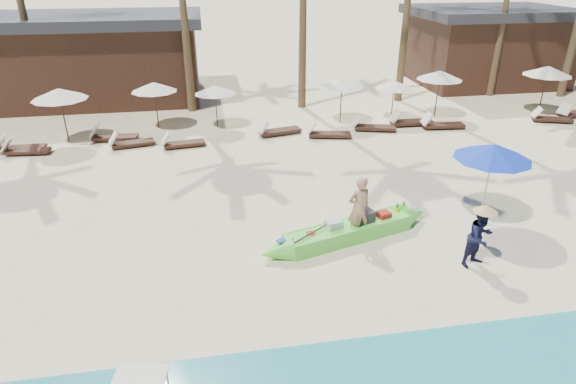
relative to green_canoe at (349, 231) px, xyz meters
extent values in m
plane|color=beige|center=(-0.87, -1.20, -0.25)|extent=(240.00, 240.00, 0.00)
cube|color=#5FE646|center=(0.00, -0.01, -0.03)|extent=(3.66, 1.74, 0.43)
cube|color=white|center=(0.00, -0.01, -0.01)|extent=(3.13, 1.40, 0.19)
cube|color=#262628|center=(0.44, 0.12, 0.29)|extent=(0.60, 0.53, 0.40)
cube|color=silver|center=(-0.45, -0.08, 0.25)|extent=(0.48, 0.44, 0.32)
cube|color=#B31C17|center=(1.05, 0.25, 0.21)|extent=(0.41, 0.37, 0.25)
cylinder|color=#B31C17|center=(-1.11, -0.27, 0.14)|extent=(0.25, 0.25, 0.10)
cylinder|color=#262628|center=(-1.35, -0.46, 0.13)|extent=(0.23, 0.23, 0.09)
sphere|color=tan|center=(-1.69, -0.50, 0.19)|extent=(0.20, 0.20, 0.20)
cylinder|color=yellow|center=(1.55, 0.55, 0.19)|extent=(0.16, 0.16, 0.20)
cylinder|color=yellow|center=(1.77, 0.61, 0.19)|extent=(0.16, 0.16, 0.20)
cube|color=beige|center=(-4.77, -5.23, 1.01)|extent=(0.85, 0.65, 0.03)
imported|color=tan|center=(0.24, 0.01, 0.66)|extent=(0.75, 0.59, 1.81)
imported|color=black|center=(2.76, -1.69, 0.52)|extent=(0.89, 0.79, 1.53)
cylinder|color=#99999E|center=(4.13, 0.47, 0.86)|extent=(0.05, 0.05, 2.21)
cone|color=#1333B9|center=(4.13, 0.47, 1.81)|extent=(2.12, 2.12, 0.43)
cylinder|color=#3B2118|center=(-9.21, 9.28, 0.84)|extent=(0.05, 0.05, 2.17)
cone|color=beige|center=(-9.21, 9.28, 1.77)|extent=(2.17, 2.17, 0.43)
cube|color=#3B2118|center=(-10.44, 8.10, -0.10)|extent=(1.65, 0.64, 0.11)
cube|color=beige|center=(-11.15, 8.15, 0.18)|extent=(0.40, 0.55, 0.47)
cube|color=#3B2118|center=(-10.72, 8.47, -0.10)|extent=(1.68, 0.55, 0.12)
cube|color=beige|center=(-11.46, 8.46, 0.20)|extent=(0.38, 0.54, 0.49)
cylinder|color=#3B2118|center=(-5.69, 10.61, 0.74)|extent=(0.05, 0.05, 1.97)
cone|color=beige|center=(-5.69, 10.61, 1.59)|extent=(1.97, 1.97, 0.39)
cube|color=#3B2118|center=(-6.54, 8.29, -0.10)|extent=(1.72, 0.86, 0.12)
cube|color=beige|center=(-7.25, 8.14, 0.19)|extent=(0.47, 0.60, 0.48)
cube|color=#3B2118|center=(-7.33, 9.12, -0.09)|extent=(1.86, 0.78, 0.13)
cube|color=beige|center=(-8.12, 9.21, 0.23)|extent=(0.47, 0.62, 0.53)
cylinder|color=#3B2118|center=(-3.10, 10.25, 0.66)|extent=(0.05, 0.05, 1.82)
cone|color=beige|center=(-3.10, 10.25, 1.45)|extent=(1.82, 1.82, 0.36)
cube|color=#3B2118|center=(-4.50, 7.89, -0.10)|extent=(1.69, 0.74, 0.11)
cube|color=beige|center=(-5.21, 7.80, 0.18)|extent=(0.43, 0.57, 0.48)
cylinder|color=#3B2118|center=(2.51, 9.99, 0.75)|extent=(0.05, 0.05, 1.99)
cone|color=beige|center=(2.51, 9.99, 1.60)|extent=(1.99, 1.99, 0.40)
cube|color=#3B2118|center=(-0.50, 8.73, -0.09)|extent=(1.88, 0.98, 0.13)
cube|color=beige|center=(-1.27, 8.55, 0.23)|extent=(0.52, 0.66, 0.52)
cube|color=#3B2118|center=(1.51, 7.99, -0.09)|extent=(1.82, 0.91, 0.12)
cube|color=beige|center=(0.76, 8.15, 0.22)|extent=(0.50, 0.63, 0.51)
cylinder|color=#3B2118|center=(4.98, 9.98, 0.64)|extent=(0.04, 0.04, 1.77)
cone|color=beige|center=(4.98, 9.98, 1.40)|extent=(1.77, 1.77, 0.35)
cube|color=#3B2118|center=(3.69, 8.52, -0.09)|extent=(1.86, 1.03, 0.12)
cube|color=beige|center=(2.94, 8.74, 0.22)|extent=(0.54, 0.66, 0.52)
cube|color=#3B2118|center=(5.58, 8.94, -0.08)|extent=(1.90, 0.62, 0.13)
cube|color=beige|center=(4.74, 8.95, 0.26)|extent=(0.43, 0.61, 0.55)
cylinder|color=#3B2118|center=(7.24, 10.16, 0.81)|extent=(0.05, 0.05, 2.10)
cone|color=beige|center=(7.24, 10.16, 1.71)|extent=(2.10, 2.10, 0.42)
cube|color=#3B2118|center=(6.78, 8.30, -0.09)|extent=(1.85, 0.75, 0.13)
cube|color=beige|center=(5.98, 8.37, 0.23)|extent=(0.46, 0.62, 0.53)
cylinder|color=#3B2118|center=(12.48, 9.76, 0.85)|extent=(0.06, 0.06, 2.20)
cone|color=beige|center=(12.48, 9.76, 1.80)|extent=(2.20, 2.20, 0.44)
cube|color=#3B2118|center=(12.17, 8.32, -0.10)|extent=(1.76, 1.07, 0.12)
cube|color=beige|center=(11.47, 8.56, 0.20)|extent=(0.54, 0.64, 0.49)
cube|color=#3B2118|center=(13.80, 8.92, -0.09)|extent=(1.87, 1.01, 0.13)
cube|color=beige|center=(13.04, 8.72, 0.23)|extent=(0.53, 0.66, 0.52)
cone|color=brown|center=(-4.23, 13.07, 4.79)|extent=(0.40, 0.40, 10.08)
cone|color=brown|center=(11.96, 13.31, 3.79)|extent=(0.40, 0.40, 8.07)
cube|color=#3B2118|center=(-8.87, 16.30, 1.65)|extent=(10.00, 6.00, 3.80)
cube|color=#2D2D33|center=(-8.87, 16.30, 3.80)|extent=(10.80, 6.60, 0.50)
cube|color=#3B2118|center=(13.13, 16.30, 1.65)|extent=(8.00, 6.00, 3.80)
cube|color=#2D2D33|center=(13.13, 16.30, 3.80)|extent=(8.80, 6.60, 0.50)
camera|label=1|loc=(-3.49, -10.69, 6.57)|focal=30.00mm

